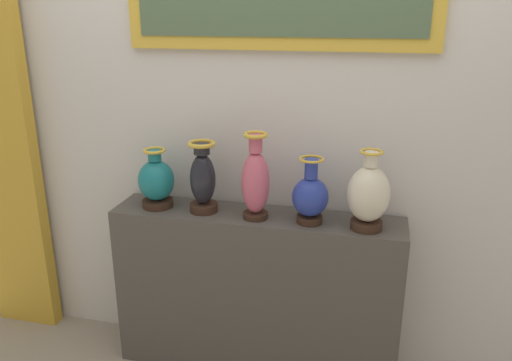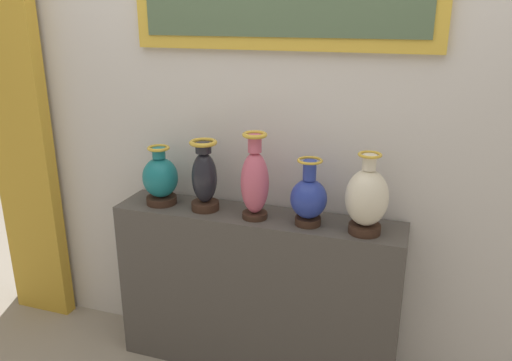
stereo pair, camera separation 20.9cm
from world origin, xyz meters
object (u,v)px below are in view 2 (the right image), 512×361
Objects in this scene: vase_onyx at (204,178)px; vase_ivory at (367,199)px; vase_cobalt at (309,198)px; vase_teal at (160,179)px; vase_rose at (255,181)px.

vase_ivory is (0.79, -0.03, -0.00)m from vase_onyx.
vase_teal is at bearing 178.41° from vase_cobalt.
vase_rose is at bearing -178.95° from vase_cobalt.
vase_teal is 0.85× the size of vase_onyx.
vase_cobalt is (0.53, -0.02, -0.04)m from vase_onyx.
vase_onyx is 1.12× the size of vase_cobalt.
vase_ivory is at bearing -1.98° from vase_onyx.
vase_teal is 0.82× the size of vase_ivory.
vase_onyx is 0.53m from vase_cobalt.
vase_onyx is at bearing -1.05° from vase_teal.
vase_onyx reaches higher than vase_cobalt.
vase_teal is 0.78m from vase_cobalt.
vase_cobalt is at bearing 1.05° from vase_rose.
vase_rose is (0.27, -0.02, 0.02)m from vase_onyx.
vase_teal is at bearing 177.09° from vase_rose.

